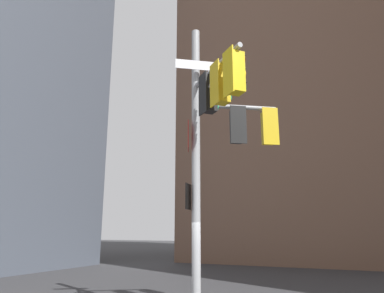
# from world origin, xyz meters

# --- Properties ---
(building_mid_block) EXTENTS (17.46, 17.46, 43.76)m
(building_mid_block) POSITION_xyz_m (0.34, 23.41, 21.88)
(building_mid_block) COLOR brown
(building_mid_block) RESTS_ON ground
(signal_pole_assembly) EXTENTS (2.49, 3.40, 8.29)m
(signal_pole_assembly) POSITION_xyz_m (0.75, -0.17, 5.00)
(signal_pole_assembly) COLOR #9EA0A3
(signal_pole_assembly) RESTS_ON ground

